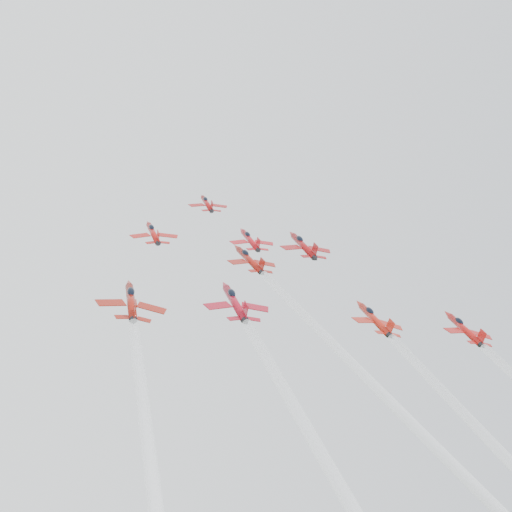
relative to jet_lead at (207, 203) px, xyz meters
name	(u,v)px	position (x,y,z in m)	size (l,w,h in m)	color
jet_lead	(207,203)	(0.00, 0.00, 0.00)	(8.45, 10.58, 7.50)	#990E0F
jet_row2_left	(153,233)	(-15.72, -17.49, -11.85)	(8.66, 10.85, 7.69)	#AC1410
jet_row2_center	(250,240)	(3.29, -16.58, -11.23)	(8.74, 10.95, 7.76)	#B31118
jet_row2_right	(303,245)	(14.30, -16.93, -11.45)	(10.56, 13.22, 9.37)	maroon
jet_center	(362,406)	(-0.17, -62.18, -42.20)	(9.27, 84.08, 57.52)	maroon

